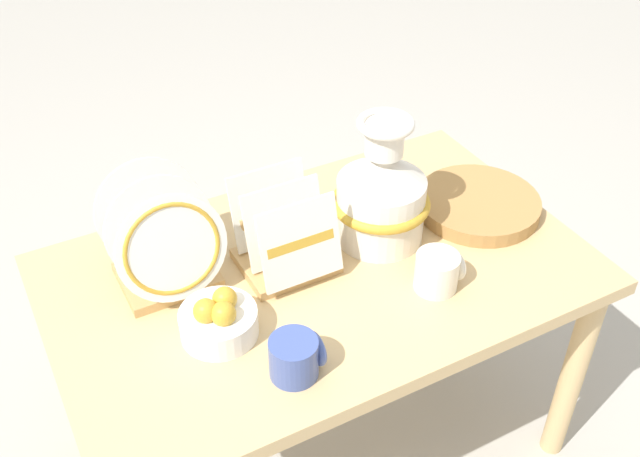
{
  "coord_description": "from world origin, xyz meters",
  "views": [
    {
      "loc": [
        -0.58,
        -1.08,
        1.67
      ],
      "look_at": [
        0.0,
        0.0,
        0.71
      ],
      "focal_mm": 42.0,
      "sensor_mm": 36.0,
      "label": 1
    }
  ],
  "objects_px": {
    "ceramic_vase": "(381,193)",
    "mug_cream_glaze": "(438,271)",
    "dish_rack_round_plates": "(165,248)",
    "wicker_charger_stack": "(478,204)",
    "dish_rack_square_plates": "(285,243)",
    "fruit_bowl": "(219,320)",
    "mug_cobalt_glaze": "(296,357)"
  },
  "relations": [
    {
      "from": "mug_cobalt_glaze",
      "to": "fruit_bowl",
      "type": "relative_size",
      "value": 0.65
    },
    {
      "from": "dish_rack_round_plates",
      "to": "wicker_charger_stack",
      "type": "xyz_separation_m",
      "value": [
        0.73,
        -0.1,
        -0.08
      ]
    },
    {
      "from": "ceramic_vase",
      "to": "mug_cobalt_glaze",
      "type": "bearing_deg",
      "value": -141.92
    },
    {
      "from": "mug_cream_glaze",
      "to": "fruit_bowl",
      "type": "xyz_separation_m",
      "value": [
        -0.45,
        0.09,
        -0.0
      ]
    },
    {
      "from": "dish_rack_round_plates",
      "to": "mug_cobalt_glaze",
      "type": "height_order",
      "value": "dish_rack_round_plates"
    },
    {
      "from": "dish_rack_round_plates",
      "to": "dish_rack_square_plates",
      "type": "xyz_separation_m",
      "value": [
        0.24,
        -0.06,
        -0.04
      ]
    },
    {
      "from": "mug_cream_glaze",
      "to": "fruit_bowl",
      "type": "height_order",
      "value": "fruit_bowl"
    },
    {
      "from": "dish_rack_square_plates",
      "to": "ceramic_vase",
      "type": "bearing_deg",
      "value": -2.62
    },
    {
      "from": "dish_rack_round_plates",
      "to": "wicker_charger_stack",
      "type": "distance_m",
      "value": 0.74
    },
    {
      "from": "ceramic_vase",
      "to": "mug_cream_glaze",
      "type": "relative_size",
      "value": 3.02
    },
    {
      "from": "ceramic_vase",
      "to": "dish_rack_round_plates",
      "type": "bearing_deg",
      "value": 171.17
    },
    {
      "from": "dish_rack_round_plates",
      "to": "wicker_charger_stack",
      "type": "bearing_deg",
      "value": -7.89
    },
    {
      "from": "mug_cream_glaze",
      "to": "ceramic_vase",
      "type": "bearing_deg",
      "value": 95.19
    },
    {
      "from": "ceramic_vase",
      "to": "fruit_bowl",
      "type": "bearing_deg",
      "value": -165.27
    },
    {
      "from": "dish_rack_round_plates",
      "to": "dish_rack_square_plates",
      "type": "height_order",
      "value": "dish_rack_round_plates"
    },
    {
      "from": "mug_cobalt_glaze",
      "to": "mug_cream_glaze",
      "type": "relative_size",
      "value": 1.0
    },
    {
      "from": "mug_cobalt_glaze",
      "to": "mug_cream_glaze",
      "type": "height_order",
      "value": "same"
    },
    {
      "from": "dish_rack_round_plates",
      "to": "fruit_bowl",
      "type": "bearing_deg",
      "value": -79.01
    },
    {
      "from": "dish_rack_square_plates",
      "to": "wicker_charger_stack",
      "type": "xyz_separation_m",
      "value": [
        0.49,
        -0.04,
        -0.04
      ]
    },
    {
      "from": "dish_rack_round_plates",
      "to": "dish_rack_square_plates",
      "type": "distance_m",
      "value": 0.25
    },
    {
      "from": "dish_rack_round_plates",
      "to": "mug_cobalt_glaze",
      "type": "relative_size",
      "value": 2.47
    },
    {
      "from": "wicker_charger_stack",
      "to": "mug_cream_glaze",
      "type": "distance_m",
      "value": 0.3
    },
    {
      "from": "dish_rack_square_plates",
      "to": "wicker_charger_stack",
      "type": "distance_m",
      "value": 0.49
    },
    {
      "from": "dish_rack_square_plates",
      "to": "fruit_bowl",
      "type": "distance_m",
      "value": 0.24
    },
    {
      "from": "dish_rack_round_plates",
      "to": "wicker_charger_stack",
      "type": "height_order",
      "value": "dish_rack_round_plates"
    },
    {
      "from": "dish_rack_square_plates",
      "to": "mug_cobalt_glaze",
      "type": "bearing_deg",
      "value": -112.54
    },
    {
      "from": "dish_rack_square_plates",
      "to": "mug_cream_glaze",
      "type": "bearing_deg",
      "value": -40.41
    },
    {
      "from": "dish_rack_round_plates",
      "to": "mug_cream_glaze",
      "type": "distance_m",
      "value": 0.57
    },
    {
      "from": "mug_cobalt_glaze",
      "to": "mug_cream_glaze",
      "type": "bearing_deg",
      "value": 11.03
    },
    {
      "from": "mug_cobalt_glaze",
      "to": "fruit_bowl",
      "type": "distance_m",
      "value": 0.18
    },
    {
      "from": "ceramic_vase",
      "to": "dish_rack_square_plates",
      "type": "distance_m",
      "value": 0.24
    },
    {
      "from": "dish_rack_square_plates",
      "to": "fruit_bowl",
      "type": "xyz_separation_m",
      "value": [
        -0.21,
        -0.13,
        -0.02
      ]
    }
  ]
}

